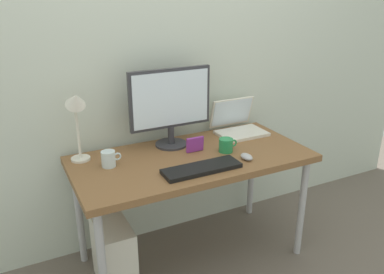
# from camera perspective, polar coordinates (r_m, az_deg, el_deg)

# --- Properties ---
(ground_plane) EXTENTS (6.00, 6.00, 0.00)m
(ground_plane) POSITION_cam_1_polar(r_m,az_deg,el_deg) (2.70, 0.00, -16.83)
(ground_plane) COLOR #665B51
(back_wall) EXTENTS (4.40, 0.04, 2.60)m
(back_wall) POSITION_cam_1_polar(r_m,az_deg,el_deg) (2.52, -4.17, 12.79)
(back_wall) COLOR silver
(back_wall) RESTS_ON ground_plane
(desk) EXTENTS (1.40, 0.68, 0.72)m
(desk) POSITION_cam_1_polar(r_m,az_deg,el_deg) (2.36, 0.00, -4.17)
(desk) COLOR brown
(desk) RESTS_ON ground_plane
(monitor) EXTENTS (0.52, 0.20, 0.49)m
(monitor) POSITION_cam_1_polar(r_m,az_deg,el_deg) (2.40, -3.13, 4.91)
(monitor) COLOR #333338
(monitor) RESTS_ON desk
(laptop) EXTENTS (0.32, 0.28, 0.22)m
(laptop) POSITION_cam_1_polar(r_m,az_deg,el_deg) (2.71, 6.58, 1.86)
(laptop) COLOR silver
(laptop) RESTS_ON desk
(desk_lamp) EXTENTS (0.11, 0.16, 0.43)m
(desk_lamp) POSITION_cam_1_polar(r_m,az_deg,el_deg) (2.24, -16.39, 3.67)
(desk_lamp) COLOR silver
(desk_lamp) RESTS_ON desk
(keyboard) EXTENTS (0.44, 0.14, 0.02)m
(keyboard) POSITION_cam_1_polar(r_m,az_deg,el_deg) (2.15, 1.42, -4.56)
(keyboard) COLOR black
(keyboard) RESTS_ON desk
(mouse) EXTENTS (0.06, 0.09, 0.03)m
(mouse) POSITION_cam_1_polar(r_m,az_deg,el_deg) (2.30, 7.91, -2.85)
(mouse) COLOR #B2B2B7
(mouse) RESTS_ON desk
(coffee_mug) EXTENTS (0.12, 0.09, 0.08)m
(coffee_mug) POSITION_cam_1_polar(r_m,az_deg,el_deg) (2.39, 4.96, -1.18)
(coffee_mug) COLOR #268C4C
(coffee_mug) RESTS_ON desk
(glass_cup) EXTENTS (0.11, 0.08, 0.09)m
(glass_cup) POSITION_cam_1_polar(r_m,az_deg,el_deg) (2.23, -11.96, -3.10)
(glass_cup) COLOR silver
(glass_cup) RESTS_ON desk
(photo_frame) EXTENTS (0.11, 0.02, 0.09)m
(photo_frame) POSITION_cam_1_polar(r_m,az_deg,el_deg) (2.37, 0.43, -1.08)
(photo_frame) COLOR purple
(photo_frame) RESTS_ON desk
(computer_tower) EXTENTS (0.18, 0.36, 0.42)m
(computer_tower) POSITION_cam_1_polar(r_m,az_deg,el_deg) (2.41, -11.27, -16.38)
(computer_tower) COLOR silver
(computer_tower) RESTS_ON ground_plane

